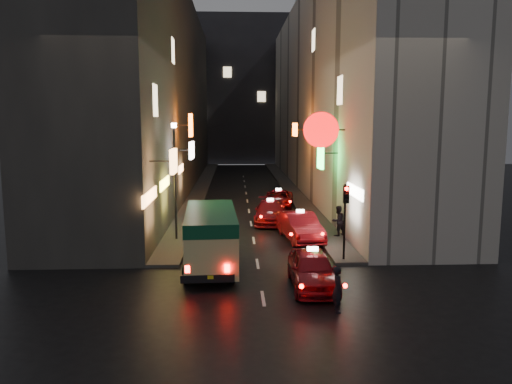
{
  "coord_description": "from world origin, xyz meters",
  "views": [
    {
      "loc": [
        -1.02,
        -13.6,
        6.5
      ],
      "look_at": [
        0.13,
        13.0,
        2.68
      ],
      "focal_mm": 35.0,
      "sensor_mm": 36.0,
      "label": 1
    }
  ],
  "objects": [
    {
      "name": "building_left",
      "position": [
        -8.0,
        33.99,
        9.0
      ],
      "size": [
        7.42,
        52.3,
        18.0
      ],
      "color": "#3B3935",
      "rests_on": "ground"
    },
    {
      "name": "taxi_near",
      "position": [
        2.0,
        5.18,
        0.85
      ],
      "size": [
        2.24,
        5.37,
        1.87
      ],
      "color": "maroon",
      "rests_on": "ground"
    },
    {
      "name": "ground",
      "position": [
        0.0,
        0.0,
        0.0
      ],
      "size": [
        120.0,
        120.0,
        0.0
      ],
      "primitive_type": "plane",
      "color": "black",
      "rests_on": "ground"
    },
    {
      "name": "taxi_second",
      "position": [
        2.54,
        13.0,
        0.89
      ],
      "size": [
        3.09,
        5.87,
        1.95
      ],
      "color": "maroon",
      "rests_on": "ground"
    },
    {
      "name": "taxi_third",
      "position": [
        1.25,
        17.8,
        0.82
      ],
      "size": [
        2.55,
        5.3,
        1.8
      ],
      "color": "maroon",
      "rests_on": "ground"
    },
    {
      "name": "sidewalk_right",
      "position": [
        4.25,
        34.0,
        0.07
      ],
      "size": [
        1.5,
        52.0,
        0.15
      ],
      "primitive_type": "cube",
      "color": "#403E3B",
      "rests_on": "ground"
    },
    {
      "name": "traffic_light",
      "position": [
        4.0,
        8.47,
        2.69
      ],
      "size": [
        0.26,
        0.43,
        3.5
      ],
      "color": "black",
      "rests_on": "sidewalk_right"
    },
    {
      "name": "taxi_far",
      "position": [
        2.28,
        23.54,
        0.74
      ],
      "size": [
        2.55,
        4.86,
        1.64
      ],
      "color": "maroon",
      "rests_on": "ground"
    },
    {
      "name": "minibus",
      "position": [
        -2.08,
        7.8,
        1.65
      ],
      "size": [
        2.44,
        6.18,
        2.62
      ],
      "color": "#D1CD82",
      "rests_on": "ground"
    },
    {
      "name": "pedestrian_sidewalk",
      "position": [
        4.69,
        13.3,
        1.11
      ],
      "size": [
        0.85,
        0.77,
        1.91
      ],
      "primitive_type": "imported",
      "rotation": [
        0.0,
        0.0,
        3.71
      ],
      "color": "black",
      "rests_on": "sidewalk_right"
    },
    {
      "name": "building_far",
      "position": [
        0.0,
        66.0,
        11.0
      ],
      "size": [
        30.0,
        10.0,
        22.0
      ],
      "primitive_type": "cube",
      "color": "#2F2F34",
      "rests_on": "ground"
    },
    {
      "name": "pedestrian_crossing",
      "position": [
        2.48,
        2.63,
        0.91
      ],
      "size": [
        0.41,
        0.62,
        1.81
      ],
      "primitive_type": "imported",
      "rotation": [
        0.0,
        0.0,
        1.62
      ],
      "color": "black",
      "rests_on": "ground"
    },
    {
      "name": "lamp_post",
      "position": [
        -4.2,
        13.0,
        3.72
      ],
      "size": [
        0.28,
        0.28,
        6.22
      ],
      "color": "black",
      "rests_on": "sidewalk_left"
    },
    {
      "name": "building_right",
      "position": [
        8.0,
        33.99,
        9.0
      ],
      "size": [
        8.28,
        52.0,
        18.0
      ],
      "color": "#B3ADA4",
      "rests_on": "ground"
    },
    {
      "name": "sidewalk_left",
      "position": [
        -4.25,
        34.0,
        0.07
      ],
      "size": [
        1.5,
        52.0,
        0.15
      ],
      "primitive_type": "cube",
      "color": "#403E3B",
      "rests_on": "ground"
    }
  ]
}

